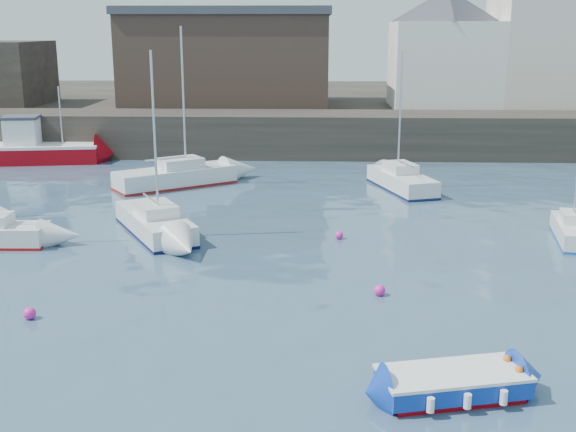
{
  "coord_description": "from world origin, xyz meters",
  "views": [
    {
      "loc": [
        1.06,
        -16.11,
        8.88
      ],
      "look_at": [
        0.0,
        12.0,
        1.5
      ],
      "focal_mm": 45.0,
      "sensor_mm": 36.0,
      "label": 1
    }
  ],
  "objects_px": {
    "blue_dinghy": "(453,383)",
    "sailboat_h": "(176,176)",
    "buoy_near": "(30,319)",
    "buoy_mid": "(379,295)",
    "buoy_far": "(339,239)",
    "fishing_boat": "(37,148)",
    "sailboat_b": "(155,222)",
    "sailboat_c": "(573,230)",
    "sailboat_f": "(402,180)"
  },
  "relations": [
    {
      "from": "blue_dinghy",
      "to": "sailboat_h",
      "type": "bearing_deg",
      "value": 115.36
    },
    {
      "from": "buoy_mid",
      "to": "buoy_far",
      "type": "height_order",
      "value": "buoy_mid"
    },
    {
      "from": "fishing_boat",
      "to": "buoy_far",
      "type": "xyz_separation_m",
      "value": [
        19.84,
        -17.55,
        -0.98
      ]
    },
    {
      "from": "sailboat_b",
      "to": "buoy_near",
      "type": "distance_m",
      "value": 9.95
    },
    {
      "from": "buoy_near",
      "to": "buoy_mid",
      "type": "xyz_separation_m",
      "value": [
        11.16,
        2.48,
        0.0
      ]
    },
    {
      "from": "fishing_boat",
      "to": "buoy_near",
      "type": "height_order",
      "value": "fishing_boat"
    },
    {
      "from": "blue_dinghy",
      "to": "sailboat_b",
      "type": "height_order",
      "value": "sailboat_b"
    },
    {
      "from": "blue_dinghy",
      "to": "fishing_boat",
      "type": "xyz_separation_m",
      "value": [
        -22.21,
        31.29,
        0.59
      ]
    },
    {
      "from": "sailboat_h",
      "to": "sailboat_c",
      "type": "bearing_deg",
      "value": -28.18
    },
    {
      "from": "blue_dinghy",
      "to": "buoy_far",
      "type": "bearing_deg",
      "value": 99.77
    },
    {
      "from": "buoy_near",
      "to": "buoy_mid",
      "type": "bearing_deg",
      "value": 12.51
    },
    {
      "from": "sailboat_f",
      "to": "buoy_mid",
      "type": "xyz_separation_m",
      "value": [
        -2.64,
        -16.71,
        -0.54
      ]
    },
    {
      "from": "fishing_boat",
      "to": "buoy_far",
      "type": "bearing_deg",
      "value": -41.49
    },
    {
      "from": "sailboat_b",
      "to": "sailboat_c",
      "type": "height_order",
      "value": "sailboat_b"
    },
    {
      "from": "sailboat_b",
      "to": "buoy_far",
      "type": "distance_m",
      "value": 8.17
    },
    {
      "from": "buoy_far",
      "to": "sailboat_f",
      "type": "bearing_deg",
      "value": 69.03
    },
    {
      "from": "sailboat_h",
      "to": "buoy_far",
      "type": "bearing_deg",
      "value": -48.88
    },
    {
      "from": "buoy_far",
      "to": "buoy_mid",
      "type": "bearing_deg",
      "value": -80.21
    },
    {
      "from": "fishing_boat",
      "to": "buoy_far",
      "type": "relative_size",
      "value": 22.61
    },
    {
      "from": "blue_dinghy",
      "to": "buoy_mid",
      "type": "bearing_deg",
      "value": 99.75
    },
    {
      "from": "sailboat_h",
      "to": "buoy_far",
      "type": "xyz_separation_m",
      "value": [
        9.07,
        -10.39,
        -0.58
      ]
    },
    {
      "from": "buoy_far",
      "to": "fishing_boat",
      "type": "bearing_deg",
      "value": 138.51
    },
    {
      "from": "buoy_mid",
      "to": "buoy_far",
      "type": "xyz_separation_m",
      "value": [
        -1.17,
        6.77,
        0.0
      ]
    },
    {
      "from": "sailboat_c",
      "to": "buoy_near",
      "type": "height_order",
      "value": "sailboat_c"
    },
    {
      "from": "sailboat_b",
      "to": "sailboat_h",
      "type": "bearing_deg",
      "value": 95.4
    },
    {
      "from": "fishing_boat",
      "to": "sailboat_c",
      "type": "relative_size",
      "value": 1.4
    },
    {
      "from": "sailboat_b",
      "to": "sailboat_h",
      "type": "height_order",
      "value": "sailboat_h"
    },
    {
      "from": "fishing_boat",
      "to": "buoy_near",
      "type": "bearing_deg",
      "value": -69.82
    },
    {
      "from": "fishing_boat",
      "to": "buoy_near",
      "type": "xyz_separation_m",
      "value": [
        9.85,
        -26.8,
        -0.98
      ]
    },
    {
      "from": "sailboat_h",
      "to": "fishing_boat",
      "type": "bearing_deg",
      "value": 146.4
    },
    {
      "from": "blue_dinghy",
      "to": "buoy_far",
      "type": "xyz_separation_m",
      "value": [
        -2.37,
        13.74,
        -0.39
      ]
    },
    {
      "from": "sailboat_c",
      "to": "buoy_near",
      "type": "relative_size",
      "value": 14.36
    },
    {
      "from": "sailboat_b",
      "to": "buoy_far",
      "type": "relative_size",
      "value": 22.55
    },
    {
      "from": "blue_dinghy",
      "to": "fishing_boat",
      "type": "distance_m",
      "value": 38.37
    },
    {
      "from": "sailboat_f",
      "to": "sailboat_h",
      "type": "height_order",
      "value": "sailboat_h"
    },
    {
      "from": "buoy_near",
      "to": "sailboat_h",
      "type": "bearing_deg",
      "value": 87.32
    },
    {
      "from": "sailboat_c",
      "to": "fishing_boat",
      "type": "bearing_deg",
      "value": 149.79
    },
    {
      "from": "sailboat_b",
      "to": "buoy_far",
      "type": "xyz_separation_m",
      "value": [
        8.14,
        -0.51,
        -0.52
      ]
    },
    {
      "from": "blue_dinghy",
      "to": "sailboat_f",
      "type": "xyz_separation_m",
      "value": [
        1.44,
        23.68,
        0.15
      ]
    },
    {
      "from": "blue_dinghy",
      "to": "sailboat_h",
      "type": "xyz_separation_m",
      "value": [
        -11.44,
        24.13,
        0.2
      ]
    },
    {
      "from": "sailboat_f",
      "to": "buoy_far",
      "type": "xyz_separation_m",
      "value": [
        -3.81,
        -9.94,
        -0.54
      ]
    },
    {
      "from": "sailboat_b",
      "to": "buoy_far",
      "type": "bearing_deg",
      "value": -3.62
    },
    {
      "from": "buoy_mid",
      "to": "buoy_far",
      "type": "bearing_deg",
      "value": 99.79
    },
    {
      "from": "fishing_boat",
      "to": "blue_dinghy",
      "type": "bearing_deg",
      "value": -54.63
    },
    {
      "from": "blue_dinghy",
      "to": "buoy_mid",
      "type": "relative_size",
      "value": 9.97
    },
    {
      "from": "sailboat_f",
      "to": "buoy_mid",
      "type": "relative_size",
      "value": 19.52
    },
    {
      "from": "sailboat_b",
      "to": "fishing_boat",
      "type": "bearing_deg",
      "value": 124.49
    },
    {
      "from": "sailboat_b",
      "to": "sailboat_f",
      "type": "xyz_separation_m",
      "value": [
        11.95,
        9.42,
        0.02
      ]
    },
    {
      "from": "fishing_boat",
      "to": "sailboat_h",
      "type": "height_order",
      "value": "sailboat_h"
    },
    {
      "from": "fishing_boat",
      "to": "sailboat_c",
      "type": "height_order",
      "value": "sailboat_c"
    }
  ]
}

